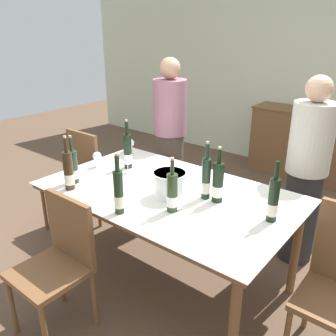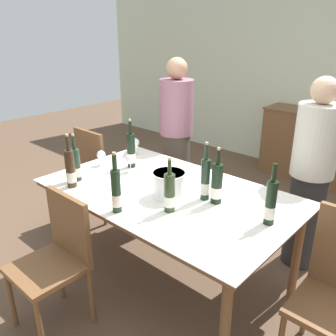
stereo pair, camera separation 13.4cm
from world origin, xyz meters
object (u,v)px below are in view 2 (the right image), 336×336
wine_glass_1 (130,160)px  chair_left_end (82,173)px  sideboard_cabinet (312,146)px  wine_bottle_0 (205,180)px  chair_near_front (57,253)px  wine_bottle_4 (131,151)px  wine_bottle_2 (70,169)px  person_host (176,140)px  wine_bottle_6 (169,194)px  wine_bottle_5 (271,203)px  person_guest_left (311,178)px  ice_bucket (169,184)px  wine_bottle_1 (76,166)px  wine_glass_0 (135,143)px  dining_table (168,199)px  wine_bottle_3 (116,191)px  wine_glass_2 (101,155)px  wine_bottle_7 (217,185)px

wine_glass_1 → chair_left_end: chair_left_end is taller
sideboard_cabinet → wine_bottle_0: 2.73m
chair_near_front → wine_bottle_4: bearing=107.5°
chair_near_front → wine_bottle_0: bearing=58.4°
wine_bottle_2 → chair_left_end: (-0.63, 0.51, -0.37)m
person_host → wine_bottle_6: bearing=-50.9°
wine_bottle_5 → chair_left_end: 2.01m
chair_left_end → person_guest_left: 2.08m
ice_bucket → chair_left_end: (-1.27, 0.15, -0.33)m
wine_bottle_1 → wine_bottle_2: bearing=-52.5°
wine_glass_0 → wine_glass_1: size_ratio=1.08×
sideboard_cabinet → chair_near_front: chair_near_front is taller
wine_bottle_2 → wine_bottle_6: size_ratio=1.10×
person_host → sideboard_cabinet: bearing=69.3°
person_guest_left → dining_table: bearing=-126.5°
dining_table → wine_bottle_6: bearing=-46.1°
wine_bottle_2 → wine_glass_1: wine_bottle_2 is taller
wine_bottle_4 → wine_bottle_2: bearing=-93.4°
wine_bottle_0 → wine_glass_0: 1.08m
dining_table → sideboard_cabinet: bearing=89.6°
wine_bottle_2 → wine_glass_1: bearing=77.3°
wine_glass_1 → wine_bottle_3: bearing=-49.7°
dining_table → wine_glass_0: size_ratio=11.75×
wine_bottle_1 → wine_bottle_5: 1.47m
wine_bottle_1 → chair_left_end: 0.78m
wine_bottle_0 → wine_glass_2: bearing=-175.8°
wine_bottle_0 → wine_glass_1: 0.75m
wine_bottle_4 → wine_bottle_7: (0.91, -0.06, -0.01)m
dining_table → wine_bottle_5: 0.79m
chair_left_end → person_host: size_ratio=0.59×
wine_bottle_1 → wine_glass_0: bearing=98.1°
ice_bucket → person_host: person_host is taller
dining_table → chair_near_front: (-0.26, -0.78, -0.19)m
person_guest_left → wine_bottle_7: bearing=-110.9°
wine_bottle_3 → wine_bottle_6: wine_bottle_3 is taller
chair_near_front → person_guest_left: (0.94, 1.71, 0.26)m
wine_bottle_6 → wine_glass_2: wine_bottle_6 is taller
wine_bottle_6 → person_host: bearing=129.1°
sideboard_cabinet → wine_bottle_1: wine_bottle_1 is taller
dining_table → chair_near_front: chair_near_front is taller
wine_bottle_3 → wine_bottle_2: bearing=177.6°
ice_bucket → wine_bottle_5: 0.71m
wine_bottle_1 → sideboard_cabinet: bearing=77.6°
wine_bottle_6 → wine_glass_1: wine_bottle_6 is taller
wine_bottle_3 → wine_bottle_4: (-0.51, 0.59, -0.00)m
wine_bottle_3 → chair_left_end: size_ratio=0.42×
wine_bottle_5 → person_host: bearing=150.7°
chair_near_front → wine_bottle_7: bearing=54.6°
wine_bottle_1 → person_guest_left: bearing=43.1°
wine_bottle_4 → dining_table: bearing=-15.1°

